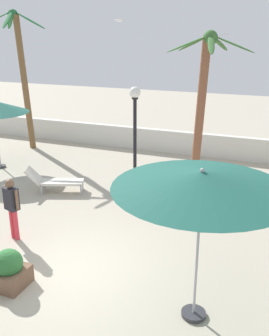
# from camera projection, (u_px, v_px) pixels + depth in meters

# --- Properties ---
(ground_plane) EXTENTS (56.00, 56.00, 0.00)m
(ground_plane) POSITION_uv_depth(u_px,v_px,m) (79.00, 274.00, 8.56)
(ground_plane) COLOR #B2A893
(boundary_wall) EXTENTS (25.20, 0.30, 0.99)m
(boundary_wall) POSITION_uv_depth(u_px,v_px,m) (187.00, 143.00, 16.89)
(boundary_wall) COLOR silver
(boundary_wall) RESTS_ON ground_plane
(patio_umbrella_0) EXTENTS (3.07, 3.07, 2.97)m
(patio_umbrella_0) POSITION_uv_depth(u_px,v_px,m) (202.00, 181.00, 6.42)
(patio_umbrella_0) COLOR #333338
(patio_umbrella_0) RESTS_ON ground_plane
(palm_tree_0) EXTENTS (2.67, 2.77, 5.16)m
(palm_tree_0) POSITION_uv_depth(u_px,v_px,m) (203.00, 94.00, 12.53)
(palm_tree_0) COLOR brown
(palm_tree_0) RESTS_ON ground_plane
(palm_tree_2) EXTENTS (2.70, 2.86, 6.01)m
(palm_tree_2) POSITION_uv_depth(u_px,v_px,m) (22.00, 66.00, 16.84)
(palm_tree_2) COLOR brown
(palm_tree_2) RESTS_ON ground_plane
(lamp_post_0) EXTENTS (0.38, 0.38, 3.39)m
(lamp_post_0) POSITION_uv_depth(u_px,v_px,m) (135.00, 123.00, 13.17)
(lamp_post_0) COLOR black
(lamp_post_0) RESTS_ON ground_plane
(lounge_chair_0) EXTENTS (1.96, 1.19, 0.84)m
(lounge_chair_0) POSITION_uv_depth(u_px,v_px,m) (55.00, 181.00, 12.88)
(lounge_chair_0) COLOR #B7B7BC
(lounge_chair_0) RESTS_ON ground_plane
(guest_1) EXTENTS (0.54, 0.33, 1.64)m
(guest_1) POSITION_uv_depth(u_px,v_px,m) (12.00, 203.00, 9.75)
(guest_1) COLOR #D8333F
(guest_1) RESTS_ON ground_plane
(seagull_0) EXTENTS (1.35, 0.38, 0.14)m
(seagull_0) POSITION_uv_depth(u_px,v_px,m) (211.00, 35.00, 16.09)
(seagull_0) COLOR white
(seagull_1) EXTENTS (0.79, 0.88, 0.14)m
(seagull_1) POSITION_uv_depth(u_px,v_px,m) (119.00, 20.00, 17.44)
(seagull_1) COLOR white
(planter) EXTENTS (0.70, 0.70, 0.85)m
(planter) POSITION_uv_depth(u_px,v_px,m) (9.00, 270.00, 8.07)
(planter) COLOR brown
(planter) RESTS_ON ground_plane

